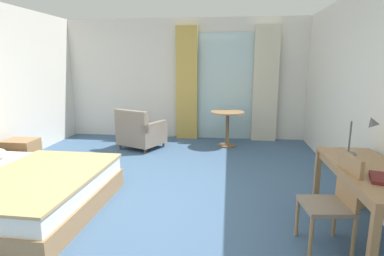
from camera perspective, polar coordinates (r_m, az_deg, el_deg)
The scene contains 12 objects.
ground at distance 4.04m, azimuth -8.69°, elevation -14.30°, with size 6.03×7.87×0.10m, color #426084.
wall_back at distance 7.24m, azimuth -1.30°, elevation 8.85°, with size 5.63×0.12×2.67m, color silver.
balcony_glass_door at distance 7.10m, azimuth 6.12°, elevation 7.43°, with size 1.28×0.02×2.35m, color silver.
curtain_panel_left at distance 7.06m, azimuth -0.96°, elevation 8.04°, with size 0.48×0.10×2.49m, color tan.
curtain_panel_right at distance 7.04m, azimuth 13.22°, elevation 7.72°, with size 0.53×0.10×2.49m, color beige.
bed at distance 4.31m, azimuth -30.15°, elevation -9.77°, with size 2.02×1.95×0.99m.
nightstand at distance 5.78m, azimuth -28.62°, elevation -4.31°, with size 0.50×0.40×0.50m.
writing_desk at distance 3.41m, azimuth 29.75°, elevation -7.91°, with size 0.60×1.54×0.75m.
desk_chair at distance 3.24m, azimuth 24.58°, elevation -11.45°, with size 0.46×0.46×0.91m.
desk_lamp at distance 3.68m, azimuth 28.82°, elevation -0.53°, with size 0.29×0.30×0.46m.
armchair_by_window at distance 6.39m, azimuth -9.40°, elevation -0.80°, with size 0.99×0.96×0.81m.
round_cafe_table at distance 6.49m, azimuth 6.46°, elevation 1.34°, with size 0.68×0.68×0.73m.
Camera 1 is at (1.00, -3.48, 1.72)m, focal length 29.34 mm.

